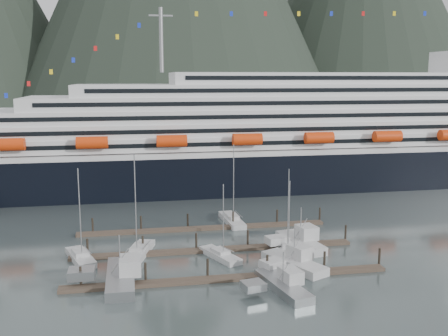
{
  "coord_description": "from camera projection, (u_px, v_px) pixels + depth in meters",
  "views": [
    {
      "loc": [
        -18.71,
        -81.02,
        29.13
      ],
      "look_at": [
        0.07,
        22.0,
        10.91
      ],
      "focal_mm": 42.0,
      "sensor_mm": 36.0,
      "label": 1
    }
  ],
  "objects": [
    {
      "name": "ground",
      "position": [
        247.0,
        255.0,
        86.82
      ],
      "size": [
        1600.0,
        1600.0,
        0.0
      ],
      "primitive_type": "plane",
      "color": "#485555",
      "rests_on": "ground"
    },
    {
      "name": "cruise_ship",
      "position": [
        310.0,
        140.0,
        143.32
      ],
      "size": [
        210.0,
        30.4,
        50.3
      ],
      "color": "black",
      "rests_on": "ground"
    },
    {
      "name": "dock_near",
      "position": [
        230.0,
        278.0,
        76.26
      ],
      "size": [
        48.18,
        2.28,
        3.2
      ],
      "color": "#45372C",
      "rests_on": "ground"
    },
    {
      "name": "dock_mid",
      "position": [
        215.0,
        249.0,
        88.86
      ],
      "size": [
        48.18,
        2.28,
        3.2
      ],
      "color": "#45372C",
      "rests_on": "ground"
    },
    {
      "name": "dock_far",
      "position": [
        204.0,
        228.0,
        101.46
      ],
      "size": [
        48.18,
        2.28,
        3.2
      ],
      "color": "#45372C",
      "rests_on": "ground"
    },
    {
      "name": "sailboat_a",
      "position": [
        81.0,
        258.0,
        84.24
      ],
      "size": [
        5.73,
        10.03,
        15.73
      ],
      "rotation": [
        0.0,
        0.0,
        1.9
      ],
      "color": "#BCBCBC",
      "rests_on": "ground"
    },
    {
      "name": "sailboat_b",
      "position": [
        139.0,
        253.0,
        86.69
      ],
      "size": [
        5.91,
        11.36,
        17.6
      ],
      "rotation": [
        0.0,
        0.0,
        1.28
      ],
      "color": "#BCBCBC",
      "rests_on": "ground"
    },
    {
      "name": "sailboat_c",
      "position": [
        220.0,
        256.0,
        85.35
      ],
      "size": [
        5.93,
        9.46,
        12.87
      ],
      "rotation": [
        0.0,
        0.0,
        1.97
      ],
      "color": "#BCBCBC",
      "rests_on": "ground"
    },
    {
      "name": "sailboat_d",
      "position": [
        286.0,
        248.0,
        89.03
      ],
      "size": [
        2.76,
        10.29,
        14.7
      ],
      "rotation": [
        0.0,
        0.0,
        1.54
      ],
      "color": "#BCBCBC",
      "rests_on": "ground"
    },
    {
      "name": "sailboat_g",
      "position": [
        232.0,
        220.0,
        106.12
      ],
      "size": [
        3.63,
        11.75,
        16.64
      ],
      "rotation": [
        0.0,
        0.0,
        1.64
      ],
      "color": "#BCBCBC",
      "rests_on": "ground"
    },
    {
      "name": "sailboat_h",
      "position": [
        289.0,
        249.0,
        88.36
      ],
      "size": [
        5.23,
        9.13,
        12.86
      ],
      "rotation": [
        0.0,
        0.0,
        1.24
      ],
      "color": "#BCBCBC",
      "rests_on": "ground"
    },
    {
      "name": "trawler_a",
      "position": [
        119.0,
        276.0,
        75.07
      ],
      "size": [
        10.14,
        14.12,
        7.79
      ],
      "rotation": [
        0.0,
        0.0,
        1.57
      ],
      "color": "#939699",
      "rests_on": "ground"
    },
    {
      "name": "trawler_c",
      "position": [
        282.0,
        285.0,
        72.38
      ],
      "size": [
        8.91,
        12.33,
        6.05
      ],
      "rotation": [
        0.0,
        0.0,
        1.79
      ],
      "color": "#939699",
      "rests_on": "ground"
    },
    {
      "name": "trawler_d",
      "position": [
        293.0,
        262.0,
        80.99
      ],
      "size": [
        10.15,
        12.05,
        6.95
      ],
      "rotation": [
        0.0,
        0.0,
        2.02
      ],
      "color": "#BCBCBC",
      "rests_on": "ground"
    },
    {
      "name": "trawler_e",
      "position": [
        300.0,
        241.0,
        90.9
      ],
      "size": [
        9.42,
        12.33,
        7.72
      ],
      "rotation": [
        0.0,
        0.0,
        1.75
      ],
      "color": "#BCBCBC",
      "rests_on": "ground"
    }
  ]
}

